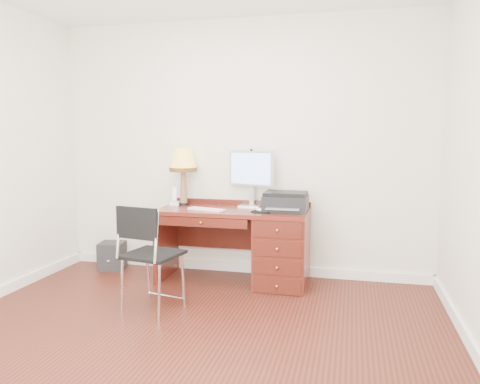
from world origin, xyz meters
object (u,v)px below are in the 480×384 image
(desk, at_px, (265,243))
(leg_lamp, at_px, (183,163))
(phone, at_px, (175,200))
(monitor, at_px, (250,172))
(printer, at_px, (286,201))
(equipment_box, at_px, (112,256))
(chair, at_px, (149,248))

(desk, bearing_deg, leg_lamp, 170.15)
(desk, height_order, phone, phone)
(monitor, distance_m, printer, 0.53)
(monitor, height_order, equipment_box, monitor)
(monitor, xyz_separation_m, chair, (-0.60, -1.23, -0.56))
(monitor, xyz_separation_m, equipment_box, (-1.55, -0.12, -0.96))
(phone, height_order, chair, phone)
(phone, xyz_separation_m, equipment_box, (-0.76, 0.00, -0.65))
(printer, height_order, equipment_box, printer)
(desk, height_order, monitor, monitor)
(printer, bearing_deg, monitor, 152.12)
(leg_lamp, relative_size, phone, 3.11)
(desk, distance_m, chair, 1.29)
(monitor, distance_m, phone, 0.86)
(leg_lamp, bearing_deg, phone, -140.69)
(desk, relative_size, monitor, 2.60)
(leg_lamp, height_order, phone, leg_lamp)
(desk, xyz_separation_m, phone, (-0.99, 0.10, 0.39))
(printer, bearing_deg, leg_lamp, 172.74)
(printer, distance_m, equipment_box, 2.07)
(leg_lamp, bearing_deg, monitor, 4.91)
(desk, relative_size, printer, 3.50)
(printer, relative_size, phone, 2.22)
(monitor, relative_size, phone, 2.98)
(phone, height_order, equipment_box, phone)
(phone, bearing_deg, printer, -14.98)
(leg_lamp, relative_size, equipment_box, 1.97)
(monitor, relative_size, printer, 1.34)
(printer, distance_m, leg_lamp, 1.18)
(printer, height_order, leg_lamp, leg_lamp)
(monitor, bearing_deg, desk, -31.49)
(desk, xyz_separation_m, monitor, (-0.20, 0.22, 0.70))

